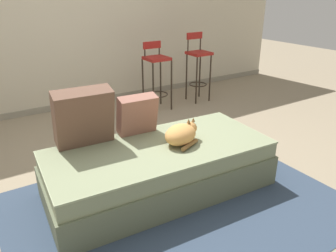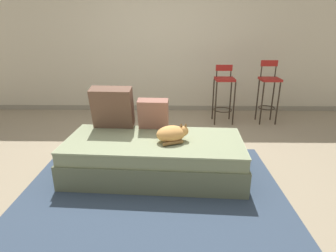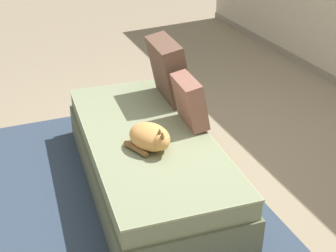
{
  "view_description": "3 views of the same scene",
  "coord_description": "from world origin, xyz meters",
  "px_view_note": "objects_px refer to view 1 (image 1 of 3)",
  "views": [
    {
      "loc": [
        -1.28,
        -2.56,
        1.68
      ],
      "look_at": [
        0.15,
        -0.3,
        0.55
      ],
      "focal_mm": 35.0,
      "sensor_mm": 36.0,
      "label": 1
    },
    {
      "loc": [
        0.19,
        -3.23,
        1.6
      ],
      "look_at": [
        0.15,
        -0.3,
        0.55
      ],
      "focal_mm": 30.0,
      "sensor_mm": 36.0,
      "label": 2
    },
    {
      "loc": [
        2.79,
        -1.35,
        2.08
      ],
      "look_at": [
        0.15,
        -0.3,
        0.55
      ],
      "focal_mm": 50.0,
      "sensor_mm": 36.0,
      "label": 3
    }
  ],
  "objects_px": {
    "couch": "(160,168)",
    "bar_stool_near_window": "(156,70)",
    "bar_stool_by_doorway": "(198,62)",
    "throw_pillow_corner": "(84,117)",
    "cat": "(182,134)",
    "throw_pillow_middle": "(137,114)"
  },
  "relations": [
    {
      "from": "throw_pillow_corner",
      "to": "cat",
      "type": "xyz_separation_m",
      "value": [
        0.71,
        -0.42,
        -0.17
      ]
    },
    {
      "from": "throw_pillow_corner",
      "to": "bar_stool_near_window",
      "type": "height_order",
      "value": "bar_stool_near_window"
    },
    {
      "from": "couch",
      "to": "cat",
      "type": "height_order",
      "value": "cat"
    },
    {
      "from": "couch",
      "to": "throw_pillow_corner",
      "type": "distance_m",
      "value": 0.79
    },
    {
      "from": "cat",
      "to": "bar_stool_by_doorway",
      "type": "relative_size",
      "value": 0.37
    },
    {
      "from": "couch",
      "to": "throw_pillow_middle",
      "type": "height_order",
      "value": "throw_pillow_middle"
    },
    {
      "from": "throw_pillow_corner",
      "to": "throw_pillow_middle",
      "type": "xyz_separation_m",
      "value": [
        0.49,
        -0.03,
        -0.07
      ]
    },
    {
      "from": "couch",
      "to": "bar_stool_near_window",
      "type": "xyz_separation_m",
      "value": [
        1.08,
        1.88,
        0.36
      ]
    },
    {
      "from": "couch",
      "to": "bar_stool_near_window",
      "type": "bearing_deg",
      "value": 60.23
    },
    {
      "from": "cat",
      "to": "bar_stool_by_doorway",
      "type": "height_order",
      "value": "bar_stool_by_doorway"
    },
    {
      "from": "throw_pillow_middle",
      "to": "bar_stool_by_doorway",
      "type": "xyz_separation_m",
      "value": [
        1.86,
        1.54,
        0.0
      ]
    },
    {
      "from": "bar_stool_by_doorway",
      "to": "couch",
      "type": "bearing_deg",
      "value": -134.21
    },
    {
      "from": "bar_stool_near_window",
      "to": "throw_pillow_corner",
      "type": "bearing_deg",
      "value": -136.53
    },
    {
      "from": "cat",
      "to": "bar_stool_by_doorway",
      "type": "xyz_separation_m",
      "value": [
        1.63,
        1.93,
        0.1
      ]
    },
    {
      "from": "couch",
      "to": "throw_pillow_corner",
      "type": "height_order",
      "value": "throw_pillow_corner"
    },
    {
      "from": "cat",
      "to": "throw_pillow_corner",
      "type": "bearing_deg",
      "value": 149.56
    },
    {
      "from": "couch",
      "to": "bar_stool_by_doorway",
      "type": "xyz_separation_m",
      "value": [
        1.83,
        1.88,
        0.4
      ]
    },
    {
      "from": "throw_pillow_corner",
      "to": "throw_pillow_middle",
      "type": "bearing_deg",
      "value": -3.39
    },
    {
      "from": "throw_pillow_corner",
      "to": "cat",
      "type": "height_order",
      "value": "throw_pillow_corner"
    },
    {
      "from": "bar_stool_near_window",
      "to": "couch",
      "type": "bearing_deg",
      "value": -119.77
    },
    {
      "from": "throw_pillow_corner",
      "to": "bar_stool_near_window",
      "type": "relative_size",
      "value": 0.52
    },
    {
      "from": "throw_pillow_corner",
      "to": "throw_pillow_middle",
      "type": "relative_size",
      "value": 1.36
    }
  ]
}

